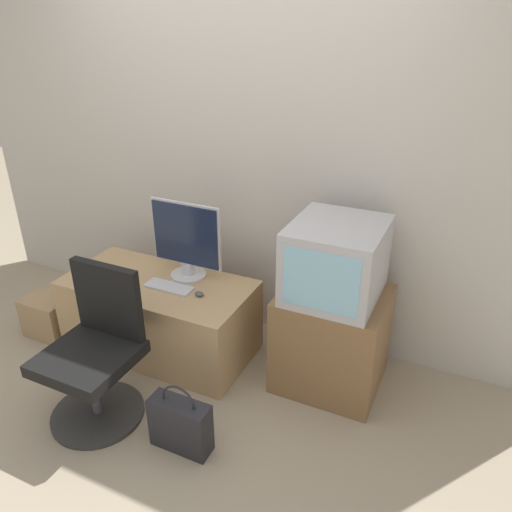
{
  "coord_description": "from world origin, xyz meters",
  "views": [
    {
      "loc": [
        1.43,
        -1.5,
        2.08
      ],
      "look_at": [
        0.3,
        0.91,
        0.76
      ],
      "focal_mm": 35.0,
      "sensor_mm": 36.0,
      "label": 1
    }
  ],
  "objects_px": {
    "office_chair": "(96,357)",
    "crt_tv": "(336,261)",
    "keyboard": "(169,287)",
    "main_monitor": "(186,241)",
    "handbag": "(180,424)",
    "mouse": "(199,294)",
    "cardboard_box_lower": "(48,317)"
  },
  "relations": [
    {
      "from": "keyboard",
      "to": "handbag",
      "type": "height_order",
      "value": "keyboard"
    },
    {
      "from": "main_monitor",
      "to": "keyboard",
      "type": "xyz_separation_m",
      "value": [
        -0.03,
        -0.19,
        -0.24
      ]
    },
    {
      "from": "crt_tv",
      "to": "office_chair",
      "type": "relative_size",
      "value": 0.63
    },
    {
      "from": "mouse",
      "to": "crt_tv",
      "type": "xyz_separation_m",
      "value": [
        0.78,
        0.19,
        0.31
      ]
    },
    {
      "from": "main_monitor",
      "to": "office_chair",
      "type": "xyz_separation_m",
      "value": [
        -0.1,
        -0.8,
        -0.38
      ]
    },
    {
      "from": "handbag",
      "to": "mouse",
      "type": "bearing_deg",
      "value": 111.49
    },
    {
      "from": "office_chair",
      "to": "keyboard",
      "type": "bearing_deg",
      "value": 82.9
    },
    {
      "from": "main_monitor",
      "to": "keyboard",
      "type": "relative_size",
      "value": 1.64
    },
    {
      "from": "cardboard_box_lower",
      "to": "mouse",
      "type": "bearing_deg",
      "value": 8.65
    },
    {
      "from": "main_monitor",
      "to": "crt_tv",
      "type": "xyz_separation_m",
      "value": [
        0.98,
        -0.0,
        0.07
      ]
    },
    {
      "from": "keyboard",
      "to": "mouse",
      "type": "bearing_deg",
      "value": -1.06
    },
    {
      "from": "keyboard",
      "to": "crt_tv",
      "type": "distance_m",
      "value": 1.07
    },
    {
      "from": "cardboard_box_lower",
      "to": "keyboard",
      "type": "bearing_deg",
      "value": 10.94
    },
    {
      "from": "main_monitor",
      "to": "office_chair",
      "type": "distance_m",
      "value": 0.89
    },
    {
      "from": "mouse",
      "to": "cardboard_box_lower",
      "type": "height_order",
      "value": "mouse"
    },
    {
      "from": "main_monitor",
      "to": "cardboard_box_lower",
      "type": "distance_m",
      "value": 1.19
    },
    {
      "from": "keyboard",
      "to": "office_chair",
      "type": "distance_m",
      "value": 0.63
    },
    {
      "from": "crt_tv",
      "to": "main_monitor",
      "type": "bearing_deg",
      "value": 179.86
    },
    {
      "from": "keyboard",
      "to": "handbag",
      "type": "distance_m",
      "value": 0.89
    },
    {
      "from": "keyboard",
      "to": "office_chair",
      "type": "relative_size",
      "value": 0.36
    },
    {
      "from": "main_monitor",
      "to": "handbag",
      "type": "relative_size",
      "value": 1.26
    },
    {
      "from": "keyboard",
      "to": "handbag",
      "type": "relative_size",
      "value": 0.77
    },
    {
      "from": "office_chair",
      "to": "crt_tv",
      "type": "bearing_deg",
      "value": 36.27
    },
    {
      "from": "mouse",
      "to": "cardboard_box_lower",
      "type": "distance_m",
      "value": 1.22
    },
    {
      "from": "main_monitor",
      "to": "cardboard_box_lower",
      "type": "height_order",
      "value": "main_monitor"
    },
    {
      "from": "keyboard",
      "to": "handbag",
      "type": "xyz_separation_m",
      "value": [
        0.48,
        -0.65,
        -0.36
      ]
    },
    {
      "from": "crt_tv",
      "to": "cardboard_box_lower",
      "type": "bearing_deg",
      "value": -169.37
    },
    {
      "from": "keyboard",
      "to": "mouse",
      "type": "distance_m",
      "value": 0.22
    },
    {
      "from": "keyboard",
      "to": "crt_tv",
      "type": "xyz_separation_m",
      "value": [
        1.01,
        0.18,
        0.32
      ]
    },
    {
      "from": "keyboard",
      "to": "cardboard_box_lower",
      "type": "xyz_separation_m",
      "value": [
        -0.93,
        -0.18,
        -0.37
      ]
    },
    {
      "from": "main_monitor",
      "to": "office_chair",
      "type": "height_order",
      "value": "main_monitor"
    },
    {
      "from": "office_chair",
      "to": "cardboard_box_lower",
      "type": "distance_m",
      "value": 0.98
    }
  ]
}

